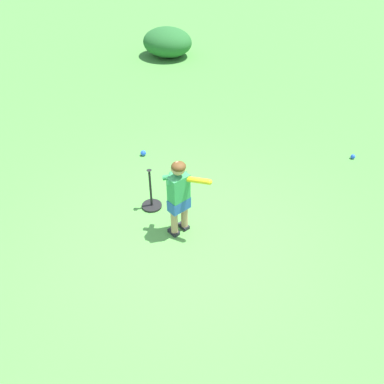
% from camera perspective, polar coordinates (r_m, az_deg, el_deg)
% --- Properties ---
extents(ground_plane, '(40.00, 40.00, 0.00)m').
position_cam_1_polar(ground_plane, '(5.09, -0.75, -7.55)').
color(ground_plane, '#519942').
extents(child_batter, '(0.63, 0.31, 1.08)m').
position_cam_1_polar(child_batter, '(4.85, -1.82, 0.05)').
color(child_batter, '#232328').
rests_on(child_batter, ground).
extents(play_ball_by_bucket, '(0.09, 0.09, 0.09)m').
position_cam_1_polar(play_ball_by_bucket, '(6.74, -6.92, 5.50)').
color(play_ball_by_bucket, blue).
rests_on(play_ball_by_bucket, ground).
extents(play_ball_center_lawn, '(0.08, 0.08, 0.08)m').
position_cam_1_polar(play_ball_center_lawn, '(7.12, 21.83, 4.68)').
color(play_ball_center_lawn, blue).
rests_on(play_ball_center_lawn, ground).
extents(batting_tee, '(0.28, 0.28, 0.62)m').
position_cam_1_polar(batting_tee, '(5.61, -5.75, -1.24)').
color(batting_tee, black).
rests_on(batting_tee, ground).
extents(shrub_right_background, '(1.28, 1.15, 0.71)m').
position_cam_1_polar(shrub_right_background, '(10.94, -3.50, 20.43)').
color(shrub_right_background, '#286B2D').
rests_on(shrub_right_background, ground).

